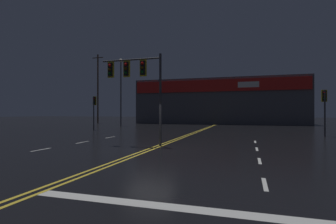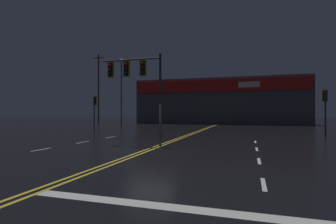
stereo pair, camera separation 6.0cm
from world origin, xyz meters
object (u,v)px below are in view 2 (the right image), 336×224
traffic_signal_corner_northwest (95,105)px  streetlight_near_right (121,83)px  traffic_signal_corner_northeast (325,102)px  traffic_signal_median (134,75)px

traffic_signal_corner_northwest → streetlight_near_right: bearing=98.7°
traffic_signal_corner_northwest → traffic_signal_corner_northeast: 22.49m
traffic_signal_median → streetlight_near_right: bearing=119.4°
traffic_signal_median → streetlight_near_right: size_ratio=0.55×
traffic_signal_median → traffic_signal_corner_northeast: traffic_signal_median is taller
traffic_signal_median → traffic_signal_corner_northeast: size_ratio=1.41×
traffic_signal_corner_northwest → streetlight_near_right: (-1.39, 9.07, 3.47)m
traffic_signal_median → streetlight_near_right: 23.23m
traffic_signal_corner_northeast → traffic_signal_median: bearing=-142.0°
traffic_signal_median → streetlight_near_right: streetlight_near_right is taller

